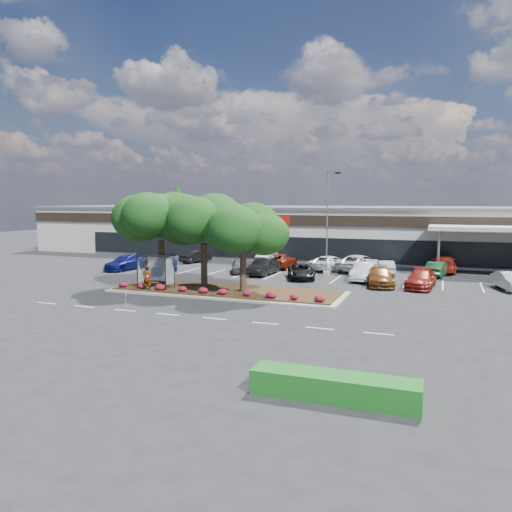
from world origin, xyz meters
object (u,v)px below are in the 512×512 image
(light_pole, at_px, (328,230))
(survey_stake, at_px, (125,298))
(car_1, at_px, (165,265))
(car_0, at_px, (126,262))

(light_pole, height_order, survey_stake, light_pole)
(light_pole, xyz_separation_m, car_1, (-15.19, -3.94, -3.50))
(light_pole, relative_size, survey_stake, 10.59)
(car_0, relative_size, car_1, 1.07)
(car_0, bearing_deg, car_1, 1.30)
(car_0, bearing_deg, light_pole, 18.05)
(car_0, bearing_deg, survey_stake, -46.09)
(car_0, distance_m, car_1, 4.99)
(car_0, height_order, car_1, car_1)
(car_1, bearing_deg, car_0, 152.25)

